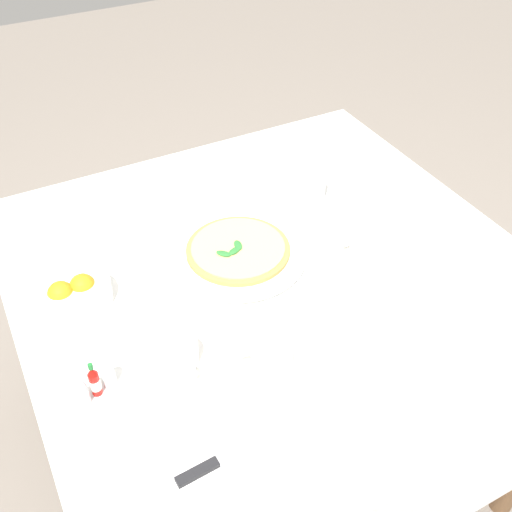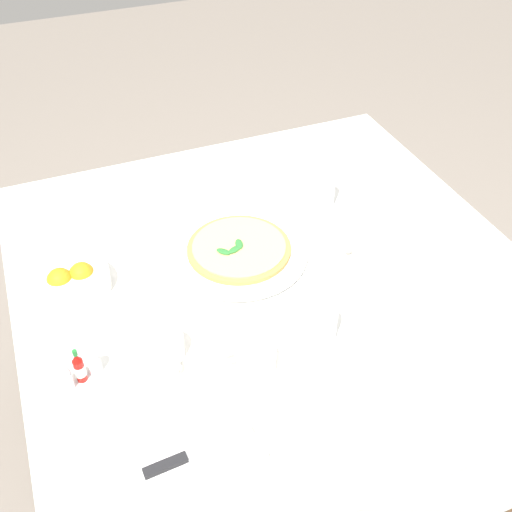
% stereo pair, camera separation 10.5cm
% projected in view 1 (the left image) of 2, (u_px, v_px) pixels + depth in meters
% --- Properties ---
extents(ground_plane, '(8.00, 8.00, 0.00)m').
position_uv_depth(ground_plane, '(269.00, 442.00, 1.87)').
color(ground_plane, slate).
extents(dining_table, '(1.15, 1.15, 0.72)m').
position_uv_depth(dining_table, '(273.00, 306.00, 1.48)').
color(dining_table, white).
rests_on(dining_table, ground_plane).
extents(pizza_plate, '(0.32, 0.32, 0.02)m').
position_uv_depth(pizza_plate, '(238.00, 254.00, 1.42)').
color(pizza_plate, white).
rests_on(pizza_plate, dining_table).
extents(pizza, '(0.24, 0.24, 0.02)m').
position_uv_depth(pizza, '(238.00, 249.00, 1.41)').
color(pizza, '#C68E47').
rests_on(pizza, pizza_plate).
extents(coffee_cup_center_back, '(0.13, 0.13, 0.07)m').
position_uv_depth(coffee_cup_center_back, '(363.00, 234.00, 1.44)').
color(coffee_cup_center_back, white).
rests_on(coffee_cup_center_back, dining_table).
extents(coffee_cup_back_corner, '(0.13, 0.13, 0.06)m').
position_uv_depth(coffee_cup_back_corner, '(179.00, 355.00, 1.17)').
color(coffee_cup_back_corner, white).
rests_on(coffee_cup_back_corner, dining_table).
extents(coffee_cup_near_left, '(0.13, 0.13, 0.06)m').
position_uv_depth(coffee_cup_near_left, '(272.00, 361.00, 1.16)').
color(coffee_cup_near_left, white).
rests_on(coffee_cup_near_left, dining_table).
extents(water_glass_far_right, '(0.07, 0.07, 0.12)m').
position_uv_depth(water_glass_far_right, '(312.00, 185.00, 1.56)').
color(water_glass_far_right, white).
rests_on(water_glass_far_right, dining_table).
extents(water_glass_right_edge, '(0.07, 0.07, 0.10)m').
position_uv_depth(water_glass_right_edge, '(328.00, 318.00, 1.22)').
color(water_glass_right_edge, white).
rests_on(water_glass_right_edge, dining_table).
extents(napkin_folded, '(0.24, 0.17, 0.02)m').
position_uv_depth(napkin_folded, '(223.00, 463.00, 1.02)').
color(napkin_folded, white).
rests_on(napkin_folded, dining_table).
extents(dinner_knife, '(0.20, 0.03, 0.01)m').
position_uv_depth(dinner_knife, '(224.00, 458.00, 1.01)').
color(dinner_knife, silver).
rests_on(dinner_knife, napkin_folded).
extents(citrus_bowl, '(0.15, 0.15, 0.07)m').
position_uv_depth(citrus_bowl, '(75.00, 293.00, 1.30)').
color(citrus_bowl, white).
rests_on(citrus_bowl, dining_table).
extents(hot_sauce_bottle, '(0.02, 0.02, 0.08)m').
position_uv_depth(hot_sauce_bottle, '(95.00, 381.00, 1.11)').
color(hot_sauce_bottle, '#B7140F').
rests_on(hot_sauce_bottle, dining_table).
extents(salt_shaker, '(0.03, 0.03, 0.06)m').
position_uv_depth(salt_shaker, '(108.00, 375.00, 1.14)').
color(salt_shaker, white).
rests_on(salt_shaker, dining_table).
extents(pepper_shaker, '(0.03, 0.03, 0.06)m').
position_uv_depth(pepper_shaker, '(82.00, 394.00, 1.10)').
color(pepper_shaker, white).
rests_on(pepper_shaker, dining_table).
extents(menu_card, '(0.02, 0.09, 0.06)m').
position_uv_depth(menu_card, '(388.00, 406.00, 1.08)').
color(menu_card, white).
rests_on(menu_card, dining_table).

